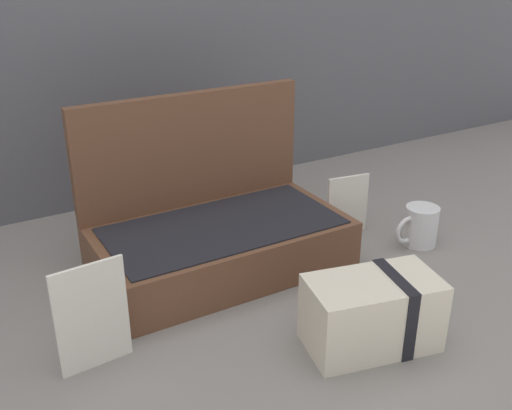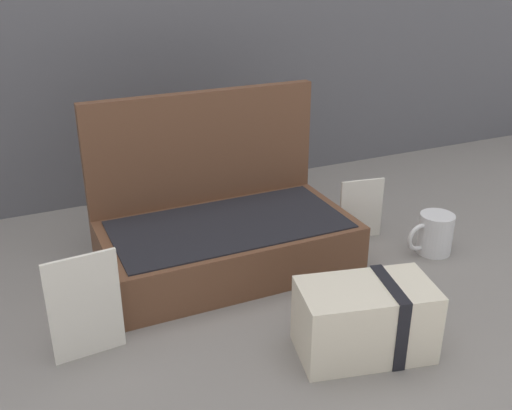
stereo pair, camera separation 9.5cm
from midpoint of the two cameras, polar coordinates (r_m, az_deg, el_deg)
The scene contains 6 objects.
ground_plane at distance 1.13m, azimuth -3.03°, elevation -8.70°, with size 6.00×6.00×0.00m, color slate.
open_suitcase at distance 1.20m, azimuth -6.08°, elevation -2.34°, with size 0.49×0.28×0.34m.
cream_toiletry_bag at distance 0.98m, azimuth 8.56°, elevation -10.33°, with size 0.23×0.16×0.12m.
coffee_mug at distance 1.32m, azimuth 13.60°, elevation -2.03°, with size 0.11×0.07×0.09m.
info_card_left at distance 0.95m, azimuth -18.39°, elevation -10.30°, with size 0.11×0.01×0.18m, color silver.
poster_card_right at distance 1.33m, azimuth 6.81°, elevation -0.04°, with size 0.10×0.01×0.14m, color silver.
Camera 1 is at (-0.47, -0.83, 0.61)m, focal length 41.38 mm.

